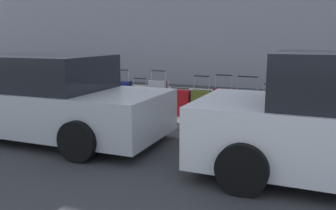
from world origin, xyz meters
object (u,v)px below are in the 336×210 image
(suitcase_teal_2, at_px, (247,106))
(suitcase_silver_6, at_px, (158,97))
(suitcase_black_7, at_px, (140,100))
(suitcase_navy_8, at_px, (123,96))
(suitcase_black_0, at_px, (295,110))
(suitcase_navy_1, at_px, (271,111))
(suitcase_teal_9, at_px, (108,99))
(bollard_post, at_px, (45,90))
(fire_hydrant, at_px, (73,88))
(parked_car_silver_1, at_px, (41,99))
(suitcase_red_5, at_px, (180,103))
(suitcase_maroon_10, at_px, (92,92))
(suitcase_maroon_3, at_px, (223,104))
(suitcase_olive_4, at_px, (201,104))

(suitcase_teal_2, distance_m, suitcase_silver_6, 2.00)
(suitcase_black_7, height_order, suitcase_navy_8, suitcase_navy_8)
(suitcase_black_0, distance_m, suitcase_navy_1, 0.45)
(suitcase_silver_6, height_order, suitcase_teal_9, suitcase_silver_6)
(suitcase_navy_1, relative_size, bollard_post, 1.05)
(suitcase_black_7, xyz_separation_m, fire_hydrant, (1.98, -0.01, 0.15))
(parked_car_silver_1, bearing_deg, suitcase_red_5, -131.10)
(suitcase_black_0, xyz_separation_m, suitcase_teal_9, (4.29, 0.08, -0.08))
(suitcase_maroon_10, bearing_deg, suitcase_silver_6, -178.92)
(suitcase_maroon_3, bearing_deg, suitcase_navy_1, 179.87)
(suitcase_black_0, xyz_separation_m, parked_car_silver_1, (4.34, 2.22, 0.25))
(suitcase_navy_1, distance_m, suitcase_olive_4, 1.47)
(suitcase_maroon_3, relative_size, fire_hydrant, 1.13)
(suitcase_navy_1, xyz_separation_m, suitcase_maroon_3, (1.00, -0.00, 0.05))
(suitcase_red_5, bearing_deg, suitcase_maroon_10, 1.37)
(suitcase_maroon_3, relative_size, bollard_post, 1.24)
(suitcase_teal_2, xyz_separation_m, fire_hydrant, (4.45, 0.07, 0.12))
(suitcase_olive_4, xyz_separation_m, suitcase_teal_9, (2.37, 0.04, -0.05))
(suitcase_teal_2, relative_size, bollard_post, 1.23)
(parked_car_silver_1, bearing_deg, suitcase_maroon_10, -79.16)
(suitcase_silver_6, height_order, suitcase_black_7, suitcase_silver_6)
(suitcase_black_0, xyz_separation_m, suitcase_maroon_10, (4.76, 0.08, 0.05))
(suitcase_black_0, relative_size, suitcase_olive_4, 0.97)
(suitcase_red_5, distance_m, parked_car_silver_1, 2.94)
(suitcase_maroon_3, relative_size, suitcase_silver_6, 0.96)
(bollard_post, bearing_deg, suitcase_maroon_3, -177.40)
(suitcase_black_0, distance_m, suitcase_black_7, 3.42)
(suitcase_navy_8, bearing_deg, bollard_post, 2.83)
(suitcase_teal_2, distance_m, bollard_post, 5.25)
(suitcase_teal_9, bearing_deg, suitcase_teal_2, -178.09)
(parked_car_silver_1, bearing_deg, suitcase_olive_4, -138.05)
(suitcase_black_7, bearing_deg, suitcase_olive_4, -179.44)
(suitcase_black_0, height_order, suitcase_teal_2, suitcase_teal_2)
(suitcase_maroon_3, distance_m, suitcase_teal_9, 2.84)
(suitcase_teal_2, distance_m, suitcase_maroon_3, 0.50)
(suitcase_teal_9, bearing_deg, suitcase_black_7, -178.18)
(suitcase_maroon_10, xyz_separation_m, bollard_post, (1.44, 0.12, 0.00))
(suitcase_teal_9, relative_size, parked_car_silver_1, 0.12)
(suitcase_navy_8, relative_size, fire_hydrant, 1.17)
(suitcase_maroon_3, relative_size, suitcase_red_5, 1.52)
(suitcase_red_5, height_order, suitcase_silver_6, suitcase_silver_6)
(suitcase_maroon_3, relative_size, suitcase_teal_9, 1.72)
(suitcase_silver_6, xyz_separation_m, bollard_post, (3.24, 0.15, 0.00))
(suitcase_navy_1, bearing_deg, suitcase_teal_2, -1.12)
(fire_hydrant, distance_m, parked_car_silver_1, 2.42)
(suitcase_black_0, bearing_deg, suitcase_maroon_3, -0.76)
(suitcase_olive_4, xyz_separation_m, suitcase_navy_8, (1.94, 0.04, 0.05))
(suitcase_maroon_3, height_order, fire_hydrant, suitcase_maroon_3)
(bollard_post, bearing_deg, suitcase_maroon_10, -175.31)
(suitcase_navy_1, bearing_deg, bollard_post, 2.12)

